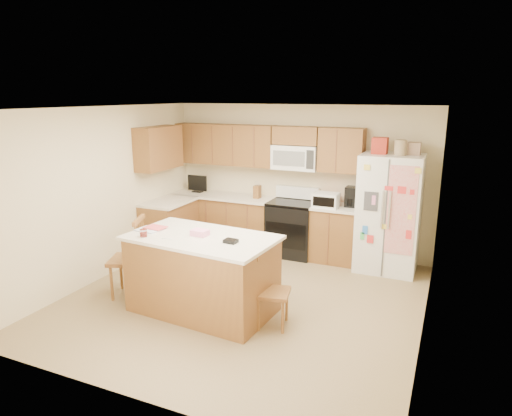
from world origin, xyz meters
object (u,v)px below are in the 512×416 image
at_px(stove, 292,227).
at_px(island, 203,273).
at_px(windsor_chair_left, 129,259).
at_px(windsor_chair_right, 271,292).
at_px(windsor_chair_back, 230,263).
at_px(refrigerator, 389,212).

relative_size(stove, island, 0.60).
relative_size(windsor_chair_left, windsor_chair_right, 1.20).
height_order(stove, island, stove).
bearing_deg(windsor_chair_left, windsor_chair_back, 27.47).
relative_size(refrigerator, windsor_chair_back, 2.25).
bearing_deg(windsor_chair_back, windsor_chair_left, -152.53).
bearing_deg(windsor_chair_back, refrigerator, 43.33).
xyz_separation_m(stove, windsor_chair_left, (-1.47, -2.42, 0.04)).
bearing_deg(stove, windsor_chair_right, -76.33).
xyz_separation_m(windsor_chair_back, windsor_chair_right, (0.86, -0.65, 0.00)).
bearing_deg(windsor_chair_right, windsor_chair_back, 142.94).
bearing_deg(refrigerator, windsor_chair_right, -112.22).
relative_size(refrigerator, windsor_chair_left, 1.88).
bearing_deg(stove, windsor_chair_left, -121.20).
height_order(windsor_chair_back, windsor_chair_right, same).
bearing_deg(refrigerator, windsor_chair_left, -142.18).
bearing_deg(windsor_chair_left, island, -0.28).
xyz_separation_m(island, windsor_chair_back, (0.07, 0.63, -0.07)).
height_order(stove, windsor_chair_left, stove).
distance_m(windsor_chair_left, windsor_chair_back, 1.35).
bearing_deg(windsor_chair_back, stove, 81.52).
height_order(windsor_chair_left, windsor_chair_back, windsor_chair_left).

